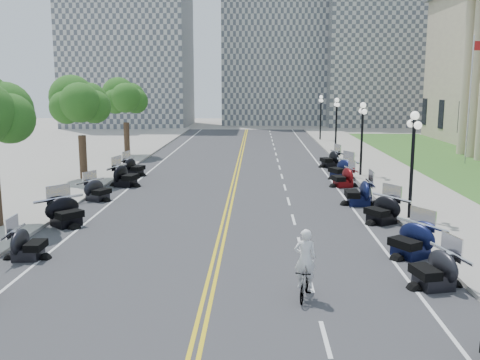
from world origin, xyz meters
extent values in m
plane|color=gray|center=(0.00, 0.00, 0.00)|extent=(160.00, 160.00, 0.00)
cube|color=#333335|center=(0.00, 10.00, 0.00)|extent=(16.00, 90.00, 0.01)
cube|color=yellow|center=(-0.12, 10.00, 0.01)|extent=(0.12, 90.00, 0.00)
cube|color=yellow|center=(0.12, 10.00, 0.01)|extent=(0.12, 90.00, 0.00)
cube|color=white|center=(6.40, 10.00, 0.01)|extent=(0.12, 90.00, 0.00)
cube|color=white|center=(-6.40, 10.00, 0.01)|extent=(0.12, 90.00, 0.00)
cube|color=white|center=(3.20, -8.00, 0.01)|extent=(0.12, 2.00, 0.00)
cube|color=white|center=(3.20, -4.00, 0.01)|extent=(0.12, 2.00, 0.00)
cube|color=white|center=(3.20, 0.00, 0.01)|extent=(0.12, 2.00, 0.00)
cube|color=white|center=(3.20, 4.00, 0.01)|extent=(0.12, 2.00, 0.00)
cube|color=white|center=(3.20, 8.00, 0.01)|extent=(0.12, 2.00, 0.00)
cube|color=white|center=(3.20, 12.00, 0.01)|extent=(0.12, 2.00, 0.00)
cube|color=white|center=(3.20, 16.00, 0.01)|extent=(0.12, 2.00, 0.00)
cube|color=white|center=(3.20, 20.00, 0.01)|extent=(0.12, 2.00, 0.00)
cube|color=white|center=(3.20, 24.00, 0.01)|extent=(0.12, 2.00, 0.00)
cube|color=white|center=(3.20, 28.00, 0.01)|extent=(0.12, 2.00, 0.00)
cube|color=white|center=(3.20, 32.00, 0.01)|extent=(0.12, 2.00, 0.00)
cube|color=white|center=(3.20, 36.00, 0.01)|extent=(0.12, 2.00, 0.00)
cube|color=white|center=(3.20, 40.00, 0.01)|extent=(0.12, 2.00, 0.00)
cube|color=white|center=(3.20, 44.00, 0.01)|extent=(0.12, 2.00, 0.00)
cube|color=white|center=(3.20, 48.00, 0.01)|extent=(0.12, 2.00, 0.00)
cube|color=white|center=(3.20, 52.00, 0.01)|extent=(0.12, 2.00, 0.00)
cube|color=#9E9991|center=(10.50, 10.00, 0.07)|extent=(5.00, 90.00, 0.15)
cube|color=#9E9991|center=(-10.50, 10.00, 0.07)|extent=(5.00, 90.00, 0.15)
cube|color=#356023|center=(17.50, 18.00, 0.05)|extent=(9.00, 60.00, 0.10)
cube|color=gray|center=(-18.00, 62.00, 13.00)|extent=(18.00, 14.00, 26.00)
cube|color=gray|center=(4.00, 68.00, 15.00)|extent=(16.00, 12.00, 30.00)
cube|color=gray|center=(22.00, 65.00, 11.00)|extent=(20.00, 14.00, 22.00)
imported|color=#A51414|center=(2.89, -5.44, 0.48)|extent=(0.81, 1.66, 0.96)
imported|color=silver|center=(2.89, -5.44, 1.86)|extent=(0.65, 0.43, 1.80)
camera|label=1|loc=(1.45, -20.54, 6.30)|focal=40.00mm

